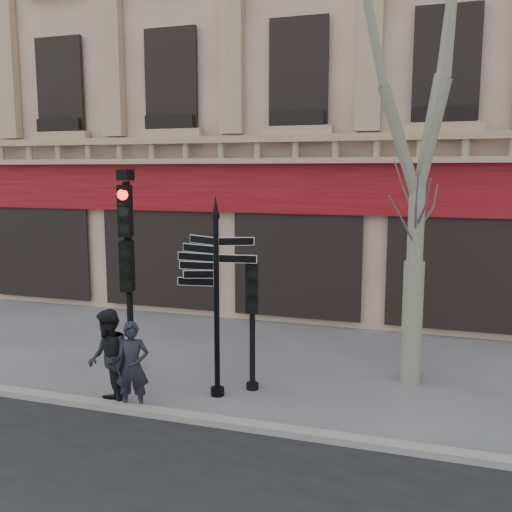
% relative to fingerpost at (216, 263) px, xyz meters
% --- Properties ---
extents(ground, '(80.00, 80.00, 0.00)m').
position_rel_fingerpost_xyz_m(ground, '(0.21, 0.25, -2.44)').
color(ground, '#56565A').
rests_on(ground, ground).
extents(kerb, '(80.00, 0.25, 0.12)m').
position_rel_fingerpost_xyz_m(kerb, '(0.21, -1.15, -2.38)').
color(kerb, gray).
rests_on(kerb, ground).
extents(building, '(28.00, 15.52, 18.00)m').
position_rel_fingerpost_xyz_m(building, '(0.21, 12.73, 6.55)').
color(building, tan).
rests_on(building, ground).
extents(fingerpost, '(1.57, 1.57, 3.63)m').
position_rel_fingerpost_xyz_m(fingerpost, '(0.00, 0.00, 0.00)').
color(fingerpost, black).
rests_on(fingerpost, ground).
extents(traffic_signal_main, '(0.52, 0.43, 4.07)m').
position_rel_fingerpost_xyz_m(traffic_signal_main, '(-2.19, 0.75, 0.13)').
color(traffic_signal_main, black).
rests_on(traffic_signal_main, ground).
extents(traffic_signal_secondary, '(0.49, 0.43, 2.41)m').
position_rel_fingerpost_xyz_m(traffic_signal_secondary, '(0.51, 0.48, -0.76)').
color(traffic_signal_secondary, black).
rests_on(traffic_signal_secondary, ground).
extents(plane_tree, '(3.43, 3.43, 9.11)m').
position_rel_fingerpost_xyz_m(plane_tree, '(3.30, 1.76, 3.95)').
color(plane_tree, gray).
rests_on(plane_tree, ground).
extents(pedestrian_a, '(0.65, 0.53, 1.54)m').
position_rel_fingerpost_xyz_m(pedestrian_a, '(-1.12, -1.05, -1.67)').
color(pedestrian_a, black).
rests_on(pedestrian_a, ground).
extents(pedestrian_b, '(1.03, 1.06, 1.72)m').
position_rel_fingerpost_xyz_m(pedestrian_b, '(-1.57, -1.05, -1.58)').
color(pedestrian_b, black).
rests_on(pedestrian_b, ground).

